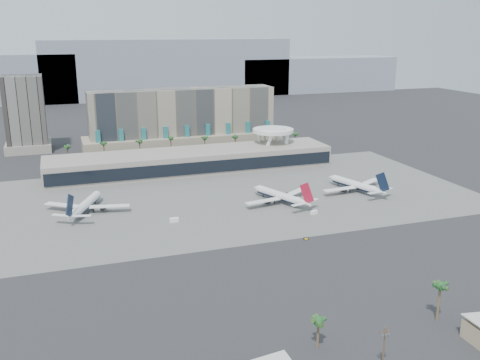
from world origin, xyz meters
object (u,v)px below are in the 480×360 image
object	(u,v)px
utility_pole	(384,344)
service_vehicle_a	(174,220)
service_vehicle_b	(314,212)
airliner_right	(356,185)
airliner_centre	(280,196)
taxiway_sign	(306,239)
airliner_left	(86,205)

from	to	relation	value
utility_pole	service_vehicle_a	xyz separation A→B (m)	(-27.09, 121.49, -6.19)
utility_pole	service_vehicle_b	bearing A→B (deg)	71.88
airliner_right	airliner_centre	bearing A→B (deg)	169.21
utility_pole	airliner_centre	xyz separation A→B (m)	(28.00, 131.35, -3.53)
service_vehicle_a	service_vehicle_b	bearing A→B (deg)	-11.92
airliner_right	taxiway_sign	size ratio (longest dim) A/B	19.08
airliner_centre	airliner_right	bearing A→B (deg)	-15.39
service_vehicle_b	airliner_right	bearing A→B (deg)	15.40
service_vehicle_b	utility_pole	bearing A→B (deg)	-127.21
airliner_centre	taxiway_sign	distance (m)	48.45
airliner_centre	airliner_right	size ratio (longest dim) A/B	0.97
taxiway_sign	airliner_right	bearing A→B (deg)	59.01
airliner_left	taxiway_sign	bearing A→B (deg)	-14.14
airliner_left	service_vehicle_b	world-z (taller)	airliner_left
airliner_right	taxiway_sign	world-z (taller)	airliner_right
airliner_left	service_vehicle_a	distance (m)	44.77
airliner_centre	taxiway_sign	bearing A→B (deg)	-121.99
service_vehicle_a	service_vehicle_b	distance (m)	64.29
utility_pole	airliner_right	distance (m)	154.42
airliner_left	airliner_centre	distance (m)	92.71
airliner_centre	service_vehicle_b	distance (m)	22.11
airliner_left	taxiway_sign	size ratio (longest dim) A/B	18.58
utility_pole	service_vehicle_b	size ratio (longest dim) A/B	3.75
service_vehicle_a	taxiway_sign	distance (m)	59.67
utility_pole	airliner_left	world-z (taller)	airliner_left
service_vehicle_a	taxiway_sign	xyz separation A→B (m)	(46.27, -37.68, -0.47)
airliner_right	service_vehicle_b	size ratio (longest dim) A/B	12.67
airliner_right	service_vehicle_b	bearing A→B (deg)	-162.38
utility_pole	airliner_left	size ratio (longest dim) A/B	0.30
airliner_left	airliner_right	distance (m)	136.57
airliner_left	service_vehicle_a	xyz separation A→B (m)	(36.15, -26.27, -2.72)
airliner_centre	service_vehicle_b	world-z (taller)	airliner_centre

